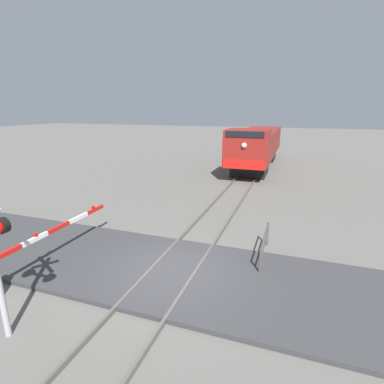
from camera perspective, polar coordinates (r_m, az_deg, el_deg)
The scene contains 7 objects.
ground_plane at distance 10.11m, azimuth -3.66°, elevation -15.27°, with size 160.00×160.00×0.00m, color #605E59.
rail_track_left at distance 10.34m, azimuth -7.44°, elevation -14.14°, with size 0.08×80.00×0.15m, color #59544C.
rail_track_right at distance 9.85m, azimuth 0.33°, elevation -15.64°, with size 0.08×80.00×0.15m, color #59544C.
road_surface at distance 10.07m, azimuth -3.67°, elevation -14.92°, with size 36.00×4.49×0.14m, color #38383A.
locomotive at distance 28.03m, azimuth 12.32°, elevation 8.70°, with size 3.10×14.67×3.74m.
crossing_gate at distance 10.41m, azimuth -31.71°, elevation -11.45°, with size 0.36×5.84×1.38m.
guard_railing at distance 10.96m, azimuth 13.65°, elevation -9.47°, with size 0.08×2.44×0.95m.
Camera 1 is at (3.46, -7.95, 5.20)m, focal length 27.94 mm.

